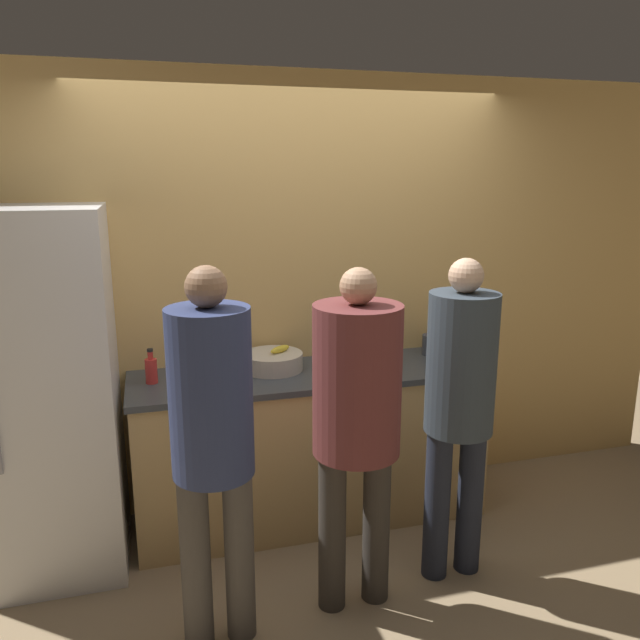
{
  "coord_description": "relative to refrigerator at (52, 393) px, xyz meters",
  "views": [
    {
      "loc": [
        -0.87,
        -2.96,
        2.04
      ],
      "look_at": [
        0.0,
        0.14,
        1.27
      ],
      "focal_mm": 35.0,
      "sensor_mm": 36.0,
      "label": 1
    }
  ],
  "objects": [
    {
      "name": "fruit_bowl",
      "position": [
        1.17,
        0.14,
        0.03
      ],
      "size": [
        0.35,
        0.35,
        0.14
      ],
      "color": "beige",
      "rests_on": "counter"
    },
    {
      "name": "bottle_dark",
      "position": [
        1.8,
        0.08,
        0.08
      ],
      "size": [
        0.07,
        0.07,
        0.25
      ],
      "color": "#333338",
      "rests_on": "counter"
    },
    {
      "name": "person_center",
      "position": [
        1.37,
        -0.75,
        0.07
      ],
      "size": [
        0.4,
        0.4,
        1.64
      ],
      "color": "#38332D",
      "rests_on": "ground_plane"
    },
    {
      "name": "wall_back",
      "position": [
        1.38,
        0.38,
        0.36
      ],
      "size": [
        5.2,
        0.06,
        2.6
      ],
      "color": "#E0B266",
      "rests_on": "ground_plane"
    },
    {
      "name": "utensil_crock",
      "position": [
        2.19,
        0.18,
        0.05
      ],
      "size": [
        0.11,
        0.11,
        0.31
      ],
      "color": "#3D424C",
      "rests_on": "counter"
    },
    {
      "name": "cup_yellow",
      "position": [
        1.94,
        0.27,
        0.02
      ],
      "size": [
        0.07,
        0.07,
        0.08
      ],
      "color": "gold",
      "rests_on": "counter"
    },
    {
      "name": "bottle_red",
      "position": [
        0.49,
        0.1,
        0.05
      ],
      "size": [
        0.06,
        0.06,
        0.19
      ],
      "color": "red",
      "rests_on": "counter"
    },
    {
      "name": "person_left",
      "position": [
        0.72,
        -0.83,
        0.06
      ],
      "size": [
        0.34,
        0.34,
        1.69
      ],
      "color": "#4C4742",
      "rests_on": "ground_plane"
    },
    {
      "name": "counter",
      "position": [
        1.38,
        0.07,
        -0.48
      ],
      "size": [
        2.05,
        0.64,
        0.92
      ],
      "color": "tan",
      "rests_on": "ground_plane"
    },
    {
      "name": "refrigerator",
      "position": [
        0.0,
        0.0,
        0.0
      ],
      "size": [
        0.63,
        0.74,
        1.88
      ],
      "color": "white",
      "rests_on": "ground_plane"
    },
    {
      "name": "ground_plane",
      "position": [
        1.38,
        -0.28,
        -0.94
      ],
      "size": [
        14.0,
        14.0,
        0.0
      ],
      "primitive_type": "plane",
      "color": "#9E8460"
    },
    {
      "name": "person_right",
      "position": [
        1.94,
        -0.67,
        0.04
      ],
      "size": [
        0.34,
        0.34,
        1.65
      ],
      "color": "#232838",
      "rests_on": "ground_plane"
    }
  ]
}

